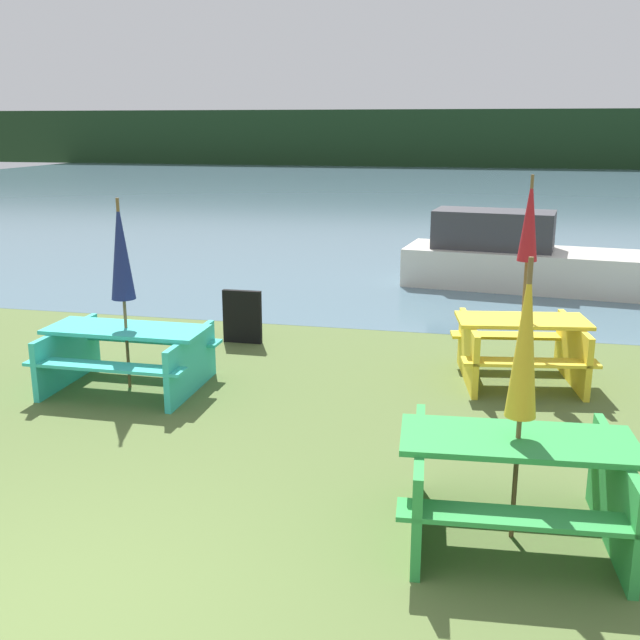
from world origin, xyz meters
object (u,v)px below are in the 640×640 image
(umbrella_navy, at_px, (121,251))
(umbrella_gold, at_px, (525,342))
(picnic_table_green, at_px, (515,478))
(picnic_table_yellow, at_px, (521,345))
(signboard, at_px, (242,317))
(umbrella_crimson, at_px, (529,222))
(boat, at_px, (529,260))
(picnic_table_teal, at_px, (128,351))

(umbrella_navy, xyz_separation_m, umbrella_gold, (4.28, -2.40, -0.10))
(picnic_table_green, distance_m, picnic_table_yellow, 3.63)
(picnic_table_green, bearing_deg, signboard, 128.66)
(umbrella_crimson, distance_m, umbrella_gold, 3.65)
(umbrella_gold, bearing_deg, boat, 86.76)
(picnic_table_yellow, bearing_deg, umbrella_gold, -92.67)
(umbrella_crimson, relative_size, boat, 0.48)
(signboard, bearing_deg, picnic_table_green, -51.34)
(picnic_table_teal, bearing_deg, boat, 54.47)
(umbrella_crimson, height_order, umbrella_navy, umbrella_crimson)
(umbrella_gold, bearing_deg, umbrella_crimson, 87.33)
(picnic_table_green, height_order, picnic_table_teal, picnic_table_green)
(umbrella_crimson, xyz_separation_m, boat, (0.35, 5.50, -1.38))
(umbrella_navy, bearing_deg, signboard, 71.00)
(umbrella_crimson, height_order, signboard, umbrella_crimson)
(umbrella_crimson, relative_size, umbrella_gold, 1.15)
(umbrella_navy, bearing_deg, picnic_table_teal, 0.00)
(picnic_table_teal, relative_size, umbrella_gold, 0.87)
(umbrella_crimson, bearing_deg, signboard, 167.38)
(picnic_table_teal, height_order, signboard, signboard)
(umbrella_gold, xyz_separation_m, boat, (0.52, 9.12, -0.99))
(umbrella_navy, relative_size, umbrella_gold, 1.04)
(umbrella_gold, bearing_deg, picnic_table_teal, 150.69)
(picnic_table_green, distance_m, umbrella_crimson, 3.90)
(picnic_table_teal, distance_m, boat, 8.26)
(picnic_table_green, height_order, umbrella_crimson, umbrella_crimson)
(picnic_table_yellow, xyz_separation_m, umbrella_crimson, (0.00, 0.00, 1.45))
(umbrella_crimson, relative_size, signboard, 3.25)
(umbrella_navy, xyz_separation_m, boat, (4.80, 6.72, -1.09))
(boat, distance_m, signboard, 6.20)
(umbrella_navy, distance_m, signboard, 2.51)
(umbrella_navy, bearing_deg, umbrella_gold, -29.31)
(picnic_table_yellow, xyz_separation_m, umbrella_gold, (-0.17, -3.63, 1.07))
(picnic_table_green, xyz_separation_m, umbrella_gold, (0.00, 0.00, 1.04))
(umbrella_gold, bearing_deg, umbrella_navy, 150.69)
(picnic_table_green, height_order, boat, boat)
(picnic_table_green, relative_size, picnic_table_yellow, 1.05)
(picnic_table_yellow, xyz_separation_m, umbrella_navy, (-4.45, -1.22, 1.16))
(picnic_table_green, distance_m, umbrella_gold, 1.04)
(picnic_table_yellow, height_order, boat, boat)
(picnic_table_teal, distance_m, umbrella_gold, 5.03)
(umbrella_gold, bearing_deg, picnic_table_yellow, 87.33)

